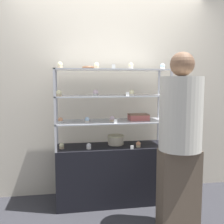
{
  "coord_description": "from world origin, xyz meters",
  "views": [
    {
      "loc": [
        -0.51,
        -2.97,
        1.42
      ],
      "look_at": [
        0.0,
        0.0,
        1.08
      ],
      "focal_mm": 42.0,
      "sensor_mm": 36.0,
      "label": 1
    }
  ],
  "objects": [
    {
      "name": "cupcake_4",
      "position": [
        -0.59,
        -0.07,
        1.01
      ],
      "size": [
        0.05,
        0.05,
        0.06
      ],
      "color": "white",
      "rests_on": "display_riser_lower"
    },
    {
      "name": "cupcake_1",
      "position": [
        -0.28,
        -0.1,
        0.71
      ],
      "size": [
        0.05,
        0.05,
        0.07
      ],
      "color": "white",
      "rests_on": "display_base"
    },
    {
      "name": "display_base",
      "position": [
        0.0,
        0.0,
        0.34
      ],
      "size": [
        1.3,
        0.43,
        0.68
      ],
      "color": "black",
      "rests_on": "ground_plane"
    },
    {
      "name": "cupcake_2",
      "position": [
        0.29,
        -0.11,
        0.71
      ],
      "size": [
        0.05,
        0.05,
        0.07
      ],
      "color": "#CCB28C",
      "rests_on": "display_base"
    },
    {
      "name": "cupcake_6",
      "position": [
        -0.01,
        -0.05,
        1.01
      ],
      "size": [
        0.05,
        0.05,
        0.06
      ],
      "color": "#CCB28C",
      "rests_on": "display_riser_lower"
    },
    {
      "name": "cupcake_15",
      "position": [
        0.58,
        -0.05,
        1.61
      ],
      "size": [
        0.05,
        0.05,
        0.07
      ],
      "color": "white",
      "rests_on": "display_riser_upper"
    },
    {
      "name": "cupcake_11",
      "position": [
        0.59,
        -0.06,
        1.31
      ],
      "size": [
        0.06,
        0.06,
        0.07
      ],
      "color": "white",
      "rests_on": "display_riser_middle"
    },
    {
      "name": "display_riser_middle",
      "position": [
        0.0,
        0.0,
        1.26
      ],
      "size": [
        1.3,
        0.43,
        0.3
      ],
      "color": "#B7B7BC",
      "rests_on": "display_riser_lower"
    },
    {
      "name": "price_tag_1",
      "position": [
        0.01,
        -0.19,
        1.0
      ],
      "size": [
        0.04,
        0.0,
        0.04
      ],
      "color": "white",
      "rests_on": "display_riser_lower"
    },
    {
      "name": "cupcake_8",
      "position": [
        -0.6,
        -0.08,
        1.31
      ],
      "size": [
        0.06,
        0.06,
        0.07
      ],
      "color": "#CCB28C",
      "rests_on": "display_riser_middle"
    },
    {
      "name": "cupcake_5",
      "position": [
        -0.3,
        -0.09,
        1.01
      ],
      "size": [
        0.05,
        0.05,
        0.06
      ],
      "color": "beige",
      "rests_on": "display_riser_lower"
    },
    {
      "name": "display_riser_lower",
      "position": [
        0.0,
        0.0,
        0.96
      ],
      "size": [
        1.3,
        0.43,
        0.3
      ],
      "color": "#B7B7BC",
      "rests_on": "display_base"
    },
    {
      "name": "cupcake_9",
      "position": [
        -0.2,
        -0.04,
        1.31
      ],
      "size": [
        0.06,
        0.06,
        0.07
      ],
      "color": "white",
      "rests_on": "display_riser_middle"
    },
    {
      "name": "layer_cake_centerpiece",
      "position": [
        0.05,
        0.05,
        0.74
      ],
      "size": [
        0.19,
        0.19,
        0.11
      ],
      "color": "beige",
      "rests_on": "display_base"
    },
    {
      "name": "price_tag_3",
      "position": [
        -0.02,
        -0.19,
        1.6
      ],
      "size": [
        0.04,
        0.0,
        0.04
      ],
      "color": "white",
      "rests_on": "display_riser_upper"
    },
    {
      "name": "ground_plane",
      "position": [
        0.0,
        0.0,
        0.0
      ],
      "size": [
        20.0,
        20.0,
        0.0
      ],
      "primitive_type": "plane",
      "color": "#2D2D33"
    },
    {
      "name": "cupcake_12",
      "position": [
        -0.58,
        -0.1,
        1.61
      ],
      "size": [
        0.05,
        0.05,
        0.07
      ],
      "color": "#CCB28C",
      "rests_on": "display_riser_upper"
    },
    {
      "name": "donut_glazed",
      "position": [
        -0.27,
        0.0,
        1.59
      ],
      "size": [
        0.14,
        0.14,
        0.03
      ],
      "color": "brown",
      "rests_on": "display_riser_upper"
    },
    {
      "name": "display_riser_upper",
      "position": [
        0.0,
        0.0,
        1.55
      ],
      "size": [
        1.3,
        0.43,
        0.3
      ],
      "color": "#B7B7BC",
      "rests_on": "display_riser_middle"
    },
    {
      "name": "cupcake_13",
      "position": [
        -0.19,
        -0.08,
        1.61
      ],
      "size": [
        0.05,
        0.05,
        0.07
      ],
      "color": "#CCB28C",
      "rests_on": "display_riser_upper"
    },
    {
      "name": "cupcake_10",
      "position": [
        0.21,
        -0.1,
        1.31
      ],
      "size": [
        0.06,
        0.06,
        0.07
      ],
      "color": "beige",
      "rests_on": "display_riser_middle"
    },
    {
      "name": "price_tag_2",
      "position": [
        0.14,
        -0.19,
        1.3
      ],
      "size": [
        0.04,
        0.0,
        0.04
      ],
      "color": "white",
      "rests_on": "display_riser_middle"
    },
    {
      "name": "customer_figure",
      "position": [
        0.53,
        -0.7,
        0.91
      ],
      "size": [
        0.4,
        0.4,
        1.7
      ],
      "color": "brown",
      "rests_on": "ground_plane"
    },
    {
      "name": "cupcake_7",
      "position": [
        0.58,
        -0.08,
        1.01
      ],
      "size": [
        0.05,
        0.05,
        0.06
      ],
      "color": "white",
      "rests_on": "display_riser_lower"
    },
    {
      "name": "sheet_cake_frosted",
      "position": [
        0.32,
        0.02,
        1.02
      ],
      "size": [
        0.23,
        0.18,
        0.07
      ],
      "color": "#C66660",
      "rests_on": "display_riser_lower"
    },
    {
      "name": "back_wall",
      "position": [
        0.0,
        0.36,
        1.3
      ],
      "size": [
        8.0,
        0.05,
        2.6
      ],
      "color": "beige",
      "rests_on": "ground_plane"
    },
    {
      "name": "cupcake_0",
      "position": [
        -0.58,
        -0.04,
        0.71
      ],
      "size": [
        0.05,
        0.05,
        0.07
      ],
      "color": "#CCB28C",
      "rests_on": "display_base"
    },
    {
      "name": "cupcake_3",
      "position": [
        0.59,
        -0.12,
        0.71
      ],
      "size": [
        0.05,
        0.05,
        0.07
      ],
      "color": "#CCB28C",
      "rests_on": "display_base"
    },
    {
      "name": "cupcake_14",
      "position": [
        0.2,
        -0.1,
        1.61
      ],
      "size": [
        0.05,
        0.05,
        0.07
      ],
      "color": "beige",
      "rests_on": "display_riser_upper"
    },
    {
      "name": "price_tag_0",
      "position": [
        0.19,
        -0.19,
        0.71
      ],
      "size": [
        0.04,
        0.0,
        0.04
      ],
      "color": "white",
      "rests_on": "display_base"
    }
  ]
}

